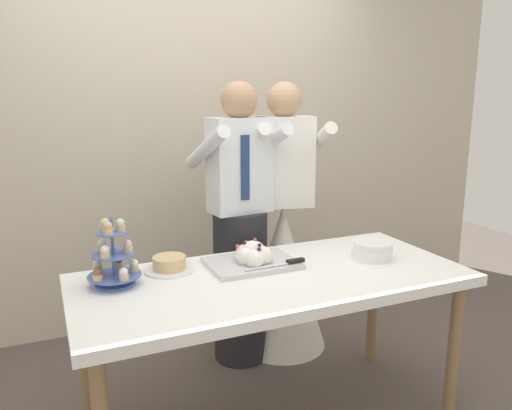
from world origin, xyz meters
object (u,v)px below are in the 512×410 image
object	(u,v)px
main_cake_tray	(253,257)
plate_stack	(372,250)
dessert_table	(273,290)
round_cake	(169,264)
person_groom	(240,240)
cupcake_stand	(114,260)
person_bride	(282,258)

from	to	relation	value
main_cake_tray	plate_stack	world-z (taller)	main_cake_tray
dessert_table	round_cake	size ratio (longest dim) A/B	7.50
dessert_table	round_cake	xyz separation A→B (m)	(-0.42, 0.25, 0.10)
person_groom	cupcake_stand	bearing A→B (deg)	-147.23
plate_stack	round_cake	world-z (taller)	plate_stack
plate_stack	person_bride	world-z (taller)	person_bride
cupcake_stand	round_cake	size ratio (longest dim) A/B	1.27
main_cake_tray	person_groom	world-z (taller)	person_groom
main_cake_tray	person_groom	size ratio (longest dim) A/B	0.26
main_cake_tray	cupcake_stand	bearing A→B (deg)	179.08
cupcake_stand	person_bride	distance (m)	1.26
plate_stack	person_bride	bearing A→B (deg)	102.45
dessert_table	person_bride	world-z (taller)	person_bride
dessert_table	person_bride	size ratio (longest dim) A/B	1.08
dessert_table	person_bride	distance (m)	0.83
round_cake	person_bride	world-z (taller)	person_bride
main_cake_tray	person_bride	world-z (taller)	person_bride
plate_stack	cupcake_stand	bearing A→B (deg)	173.18
round_cake	plate_stack	bearing A→B (deg)	-13.44
plate_stack	person_bride	xyz separation A→B (m)	(-0.15, 0.70, -0.24)
main_cake_tray	plate_stack	xyz separation A→B (m)	(0.60, -0.14, 0.00)
cupcake_stand	person_bride	xyz separation A→B (m)	(1.09, 0.55, -0.31)
person_bride	main_cake_tray	bearing A→B (deg)	-128.41
plate_stack	round_cake	bearing A→B (deg)	166.56
main_cake_tray	round_cake	distance (m)	0.40
cupcake_stand	plate_stack	size ratio (longest dim) A/B	1.49
person_bride	person_groom	bearing A→B (deg)	-172.34
cupcake_stand	round_cake	world-z (taller)	cupcake_stand
cupcake_stand	main_cake_tray	world-z (taller)	cupcake_stand
plate_stack	main_cake_tray	bearing A→B (deg)	166.95
round_cake	person_bride	xyz separation A→B (m)	(0.83, 0.46, -0.22)
main_cake_tray	round_cake	xyz separation A→B (m)	(-0.38, 0.10, -0.01)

